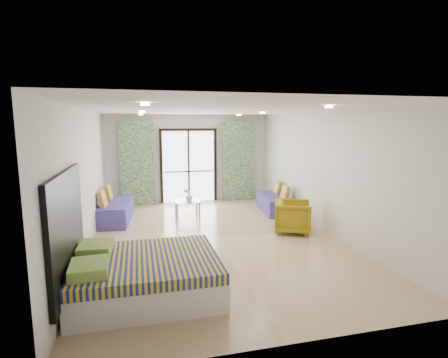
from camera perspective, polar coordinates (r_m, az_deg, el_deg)
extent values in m
cube|color=black|center=(10.81, -5.88, 8.01)|extent=(1.76, 0.08, 0.08)
cube|color=black|center=(10.80, -10.20, 1.85)|extent=(0.08, 0.08, 2.20)
cube|color=black|center=(11.03, -1.46, 2.13)|extent=(0.08, 0.08, 2.20)
cube|color=black|center=(10.89, -5.78, 2.00)|extent=(0.05, 0.06, 2.20)
cube|color=#595451|center=(10.92, -5.79, 1.23)|extent=(1.52, 0.03, 0.04)
cube|color=beige|center=(10.62, -14.00, 2.42)|extent=(1.00, 0.10, 2.50)
cube|color=beige|center=(11.06, 2.29, 2.92)|extent=(1.00, 0.10, 2.50)
cylinder|color=#FFE0B2|center=(5.00, -12.78, 11.78)|extent=(0.12, 0.12, 0.02)
cylinder|color=#FFE0B2|center=(5.79, 16.74, 11.20)|extent=(0.12, 0.12, 0.02)
cylinder|color=#FFE0B2|center=(8.00, -13.27, 10.60)|extent=(0.12, 0.12, 0.02)
cylinder|color=#FFE0B2|center=(8.51, 6.27, 10.67)|extent=(0.12, 0.12, 0.02)
cylinder|color=#FFE0B2|center=(9.99, -13.43, 10.21)|extent=(0.12, 0.12, 0.02)
cylinder|color=#FFE0B2|center=(10.41, 2.42, 10.38)|extent=(0.12, 0.12, 0.02)
cube|color=black|center=(5.08, -24.23, -7.33)|extent=(0.06, 2.10, 1.50)
cube|color=silver|center=(6.27, -22.32, -4.21)|extent=(0.02, 0.10, 0.10)
cube|color=silver|center=(5.28, -12.34, -15.93)|extent=(2.00, 1.60, 0.40)
cube|color=navy|center=(5.17, -12.44, -13.17)|extent=(1.98, 1.63, 0.15)
cube|color=#1A7577|center=(4.81, -21.20, -13.45)|extent=(0.48, 0.57, 0.14)
cube|color=#1A7577|center=(5.52, -20.22, -10.50)|extent=(0.49, 0.58, 0.14)
cube|color=#413C8F|center=(9.19, -17.18, -5.39)|extent=(0.84, 1.81, 0.39)
cube|color=#413C8F|center=(9.13, -17.25, -3.91)|extent=(0.82, 1.77, 0.10)
cube|color=navy|center=(8.73, -19.29, -3.08)|extent=(0.23, 0.45, 0.41)
cube|color=navy|center=(9.52, -18.41, -2.07)|extent=(0.23, 0.45, 0.41)
cube|color=#413C8F|center=(9.85, 8.07, -4.23)|extent=(0.80, 1.66, 0.35)
cube|color=#413C8F|center=(9.80, 8.09, -2.97)|extent=(0.79, 1.62, 0.09)
cube|color=navy|center=(9.47, 10.01, -2.17)|extent=(0.22, 0.42, 0.37)
cube|color=navy|center=(10.17, 8.77, -1.38)|extent=(0.22, 0.42, 0.37)
cylinder|color=silver|center=(8.94, -7.64, -5.37)|extent=(0.05, 0.05, 0.42)
cylinder|color=silver|center=(8.99, -4.03, -5.22)|extent=(0.05, 0.05, 0.42)
cylinder|color=silver|center=(9.48, -7.89, -4.54)|extent=(0.05, 0.05, 0.42)
cylinder|color=silver|center=(9.54, -4.50, -4.41)|extent=(0.05, 0.05, 0.42)
cube|color=#8CA59E|center=(9.18, -6.04, -3.61)|extent=(0.67, 0.67, 0.02)
sphere|color=white|center=(9.14, -5.73, -2.19)|extent=(0.07, 0.07, 0.07)
sphere|color=white|center=(9.18, -6.10, -2.01)|extent=(0.07, 0.07, 0.07)
sphere|color=white|center=(9.12, -6.39, -1.95)|extent=(0.07, 0.07, 0.07)
sphere|color=white|center=(9.07, -6.03, -1.87)|extent=(0.07, 0.07, 0.07)
imported|color=white|center=(9.22, -5.69, -2.88)|extent=(0.22, 0.22, 0.19)
imported|color=olive|center=(8.01, 11.17, -5.81)|extent=(0.96, 0.98, 0.78)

